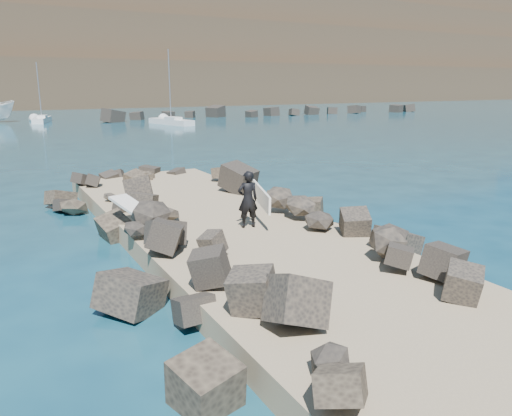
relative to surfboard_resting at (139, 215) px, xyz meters
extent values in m
plane|color=#0F384C|center=(2.55, -1.55, -1.04)|extent=(800.00, 800.00, 0.00)
cube|color=#8C7759|center=(2.55, -3.55, -0.74)|extent=(6.00, 26.00, 0.60)
cube|color=black|center=(-0.35, -3.05, -0.54)|extent=(2.60, 22.00, 1.00)
cube|color=black|center=(5.45, -3.05, -0.54)|extent=(2.60, 22.00, 1.00)
cube|color=black|center=(37.55, 53.45, -0.44)|extent=(52.00, 4.00, 1.20)
cube|color=#2D4919|center=(12.55, 158.45, 14.96)|extent=(360.00, 140.00, 32.00)
cube|color=white|center=(0.00, 0.00, 0.00)|extent=(1.28, 2.51, 0.08)
imported|color=black|center=(2.92, -1.36, 0.42)|extent=(0.68, 0.51, 1.72)
cube|color=white|center=(3.37, -1.36, 0.46)|extent=(0.63, 2.07, 0.67)
cube|color=silver|center=(3.14, 55.54, -0.79)|extent=(3.03, 6.36, 0.80)
cylinder|color=gray|center=(3.14, 55.54, 2.98)|extent=(0.12, 0.12, 6.84)
cube|color=silver|center=(3.14, 54.82, -0.29)|extent=(1.44, 1.95, 0.44)
cube|color=silver|center=(16.53, 44.52, -0.79)|extent=(3.53, 7.60, 0.80)
cylinder|color=gray|center=(16.53, 44.52, 3.65)|extent=(0.12, 0.12, 8.17)
cube|color=silver|center=(16.53, 43.66, -0.29)|extent=(1.69, 2.32, 0.44)
cube|color=silver|center=(33.89, 95.47, -0.79)|extent=(1.76, 5.48, 0.80)
cylinder|color=gray|center=(33.89, 95.47, 2.52)|extent=(0.12, 0.12, 5.93)
cube|color=silver|center=(33.89, 94.83, -0.29)|extent=(1.02, 1.59, 0.44)
cube|color=white|center=(72.55, 158.45, 32.46)|extent=(6.00, 6.00, 3.00)
camera|label=1|loc=(-3.80, -14.15, 3.76)|focal=35.00mm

